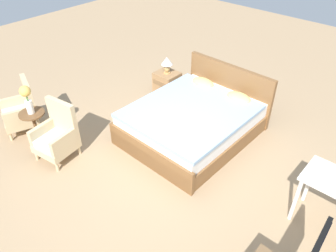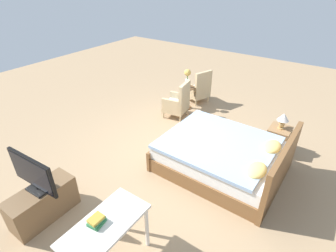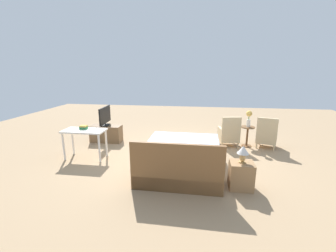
% 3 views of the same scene
% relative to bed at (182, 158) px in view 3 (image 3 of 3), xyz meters
% --- Properties ---
extents(ground_plane, '(16.00, 16.00, 0.00)m').
position_rel_bed_xyz_m(ground_plane, '(0.24, -0.92, -0.30)').
color(ground_plane, '#A38460').
extents(bed, '(1.76, 2.16, 0.96)m').
position_rel_bed_xyz_m(bed, '(0.00, 0.00, 0.00)').
color(bed, brown).
rests_on(bed, ground_plane).
extents(armchair_by_window_left, '(0.69, 0.69, 0.92)m').
position_rel_bed_xyz_m(armchair_by_window_left, '(-2.32, -1.82, 0.08)').
color(armchair_by_window_left, '#CCB284').
rests_on(armchair_by_window_left, ground_plane).
extents(armchair_by_window_right, '(0.62, 0.62, 0.92)m').
position_rel_bed_xyz_m(armchair_by_window_right, '(-1.26, -1.82, 0.08)').
color(armchair_by_window_right, '#CCB284').
rests_on(armchair_by_window_right, ground_plane).
extents(side_table, '(0.40, 0.40, 0.60)m').
position_rel_bed_xyz_m(side_table, '(-1.79, -1.88, 0.08)').
color(side_table, brown).
rests_on(side_table, ground_plane).
extents(flower_vase, '(0.17, 0.17, 0.48)m').
position_rel_bed_xyz_m(flower_vase, '(-1.79, -1.88, 0.60)').
color(flower_vase, silver).
rests_on(flower_vase, side_table).
extents(nightstand, '(0.44, 0.41, 0.53)m').
position_rel_bed_xyz_m(nightstand, '(-1.19, 0.65, -0.03)').
color(nightstand, '#997047').
rests_on(nightstand, ground_plane).
extents(table_lamp, '(0.22, 0.22, 0.33)m').
position_rel_bed_xyz_m(table_lamp, '(-1.19, 0.65, 0.45)').
color(table_lamp, tan).
rests_on(table_lamp, nightstand).
extents(tv_stand, '(0.96, 0.40, 0.52)m').
position_rel_bed_xyz_m(tv_stand, '(2.52, -1.73, -0.04)').
color(tv_stand, brown).
rests_on(tv_stand, ground_plane).
extents(tv_flatscreen, '(0.22, 0.87, 0.59)m').
position_rel_bed_xyz_m(tv_flatscreen, '(2.52, -1.73, 0.53)').
color(tv_flatscreen, black).
rests_on(tv_flatscreen, tv_stand).
extents(vanity_desk, '(1.04, 0.52, 0.75)m').
position_rel_bed_xyz_m(vanity_desk, '(2.49, -0.37, 0.34)').
color(vanity_desk, silver).
rests_on(vanity_desk, ground_plane).
extents(book_stack, '(0.20, 0.18, 0.09)m').
position_rel_bed_xyz_m(book_stack, '(2.54, -0.44, 0.50)').
color(book_stack, '#337A47').
rests_on(book_stack, vanity_desk).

